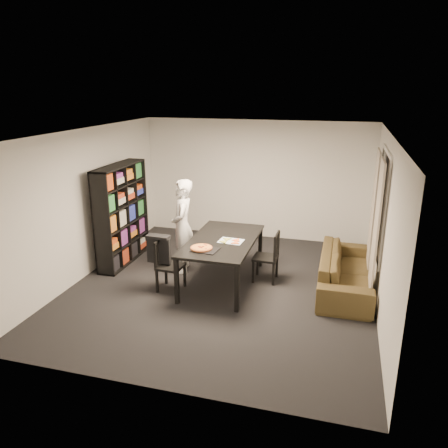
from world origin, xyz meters
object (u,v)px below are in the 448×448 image
(chair_left, at_px, (166,261))
(person, at_px, (183,226))
(bookshelf, at_px, (122,214))
(baking_tray, at_px, (205,250))
(dining_table, at_px, (222,243))
(chair_right, at_px, (271,254))
(pepperoni_pizza, at_px, (201,248))
(sofa, at_px, (346,271))

(chair_left, relative_size, person, 0.51)
(bookshelf, distance_m, baking_tray, 2.25)
(bookshelf, height_order, dining_table, bookshelf)
(person, bearing_deg, baking_tray, 20.96)
(chair_right, height_order, baking_tray, chair_right)
(pepperoni_pizza, xyz_separation_m, sofa, (2.26, 0.90, -0.52))
(chair_right, xyz_separation_m, pepperoni_pizza, (-0.97, -0.87, 0.33))
(dining_table, relative_size, person, 1.13)
(pepperoni_pizza, bearing_deg, dining_table, 70.28)
(pepperoni_pizza, distance_m, sofa, 2.49)
(sofa, bearing_deg, dining_table, 99.90)
(person, distance_m, baking_tray, 1.16)
(bookshelf, distance_m, chair_left, 1.64)
(chair_left, bearing_deg, sofa, -71.86)
(dining_table, distance_m, sofa, 2.14)
(person, height_order, sofa, person)
(chair_left, relative_size, chair_right, 0.99)
(dining_table, height_order, pepperoni_pizza, pepperoni_pizza)
(sofa, bearing_deg, chair_right, 91.65)
(bookshelf, bearing_deg, person, -4.98)
(dining_table, height_order, chair_right, chair_right)
(dining_table, bearing_deg, chair_left, -151.03)
(chair_right, relative_size, pepperoni_pizza, 2.54)
(chair_right, height_order, person, person)
(chair_right, bearing_deg, chair_left, -63.24)
(pepperoni_pizza, bearing_deg, baking_tray, -12.20)
(bookshelf, xyz_separation_m, pepperoni_pizza, (1.93, -1.00, -0.12))
(chair_left, distance_m, baking_tray, 0.79)
(bookshelf, xyz_separation_m, baking_tray, (2.00, -1.02, -0.14))
(person, xyz_separation_m, pepperoni_pizza, (0.66, -0.89, -0.03))
(chair_right, height_order, sofa, chair_right)
(bookshelf, bearing_deg, dining_table, -12.21)
(chair_right, bearing_deg, bookshelf, -91.91)
(dining_table, height_order, sofa, dining_table)
(chair_right, distance_m, sofa, 1.30)
(person, xyz_separation_m, baking_tray, (0.73, -0.91, -0.05))
(baking_tray, distance_m, pepperoni_pizza, 0.07)
(bookshelf, distance_m, chair_right, 2.94)
(dining_table, bearing_deg, chair_right, 22.54)
(bookshelf, xyz_separation_m, chair_left, (1.27, -0.93, -0.45))
(person, bearing_deg, bookshelf, -112.72)
(bookshelf, height_order, person, bookshelf)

